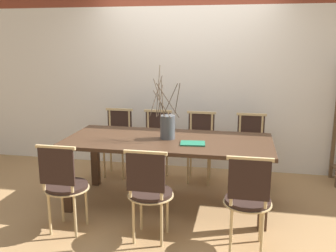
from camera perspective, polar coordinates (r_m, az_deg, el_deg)
The scene contains 12 objects.
ground_plane at distance 4.41m, azimuth -0.00°, elevation -11.75°, with size 16.00×16.00×0.00m, color #A87F51.
wall_rear at distance 5.35m, azimuth 2.87°, elevation 10.36°, with size 12.00×0.06×3.20m.
dining_table at distance 4.17m, azimuth -0.00°, elevation -3.34°, with size 2.28×1.00×0.77m.
chair_near_leftend at distance 3.75m, azimuth -15.51°, elevation -8.41°, with size 0.43×0.43×0.92m.
chair_near_left at distance 3.47m, azimuth -2.86°, elevation -9.71°, with size 0.43×0.43×0.92m.
chair_near_center at distance 3.38m, azimuth 12.07°, elevation -10.63°, with size 0.43×0.43×0.92m.
chair_far_leftend at distance 5.21m, azimuth -7.75°, elevation -2.01°, with size 0.43×0.43×0.92m.
chair_far_left at distance 5.06m, azimuth -1.82°, elevation -2.34°, with size 0.43×0.43×0.92m.
chair_far_center at distance 4.96m, azimuth 4.89°, elevation -2.69°, with size 0.43×0.43×0.92m.
chair_far_right at distance 4.94m, azimuth 12.42°, elevation -3.03°, with size 0.43×0.43×0.92m.
vase_centerpiece at distance 4.13m, azimuth -0.08°, elevation -0.01°, with size 0.33×0.34×0.81m.
book_stack at distance 3.96m, azimuth 3.79°, elevation -2.67°, with size 0.28×0.21×0.01m.
Camera 1 is at (0.78, -3.93, 1.85)m, focal length 40.00 mm.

